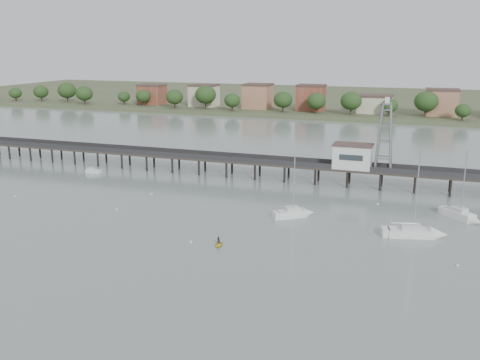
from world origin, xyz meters
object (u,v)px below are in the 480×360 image
object	(u,v)px
sailboat_e	(464,217)
sailboat_c	(297,213)
lattice_tower	(385,137)
white_tender	(93,171)
sailboat_d	(421,233)
yellow_dinghy	(219,246)
pier	(243,161)

from	to	relation	value
sailboat_e	sailboat_c	xyz separation A→B (m)	(-28.30, -7.87, 0.01)
lattice_tower	white_tender	distance (m)	68.28
sailboat_c	sailboat_d	world-z (taller)	sailboat_d
sailboat_d	yellow_dinghy	distance (m)	32.65
sailboat_e	yellow_dinghy	xyz separation A→B (m)	(-36.36, -25.84, -0.64)
white_tender	sailboat_d	bearing A→B (deg)	-13.29
pier	lattice_tower	size ratio (longest dim) A/B	9.68
sailboat_e	white_tender	size ratio (longest dim) A/B	3.52
sailboat_c	pier	bearing A→B (deg)	89.38
white_tender	yellow_dinghy	distance (m)	57.78
lattice_tower	sailboat_c	size ratio (longest dim) A/B	1.29
lattice_tower	sailboat_e	bearing A→B (deg)	-47.82
sailboat_d	yellow_dinghy	size ratio (longest dim) A/B	6.81
sailboat_e	white_tender	world-z (taller)	sailboat_e
lattice_tower	sailboat_d	distance (m)	31.67
pier	sailboat_c	bearing A→B (deg)	-53.16
lattice_tower	sailboat_e	distance (m)	25.46
sailboat_e	sailboat_c	distance (m)	29.38
sailboat_c	yellow_dinghy	size ratio (longest dim) A/B	5.27
white_tender	yellow_dinghy	bearing A→B (deg)	-35.17
sailboat_e	white_tender	distance (m)	83.00
pier	white_tender	size ratio (longest dim) A/B	40.35
sailboat_e	sailboat_d	distance (m)	13.45
sailboat_c	sailboat_d	size ratio (longest dim) A/B	0.77
lattice_tower	sailboat_d	bearing A→B (deg)	-73.43
lattice_tower	white_tender	size ratio (longest dim) A/B	4.17
sailboat_e	lattice_tower	bearing A→B (deg)	175.46
sailboat_c	sailboat_d	xyz separation A→B (m)	(21.24, -3.57, -0.02)
pier	sailboat_d	world-z (taller)	sailboat_d
sailboat_c	white_tender	world-z (taller)	sailboat_c
sailboat_e	yellow_dinghy	bearing A→B (deg)	-101.33
sailboat_e	white_tender	xyz separation A→B (m)	(-82.52, 8.92, -0.20)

